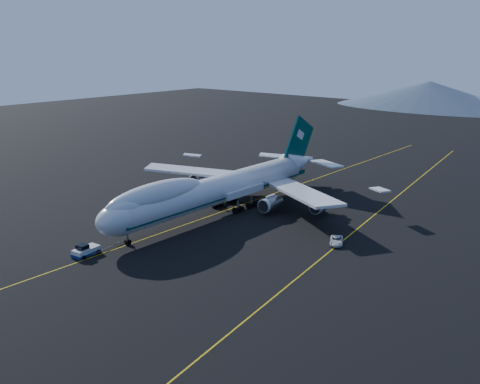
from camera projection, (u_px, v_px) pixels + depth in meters
The scene contains 6 objects.
ground at pixel (219, 213), 123.63m from camera, with size 500.00×500.00×0.00m, color black.
taxiway_line_main at pixel (219, 213), 123.63m from camera, with size 0.25×220.00×0.01m, color #C5A60B.
taxiway_line_side at pixel (357, 230), 112.46m from camera, with size 0.25×200.00×0.01m, color #C5A60B.
boeing_747 at pixel (219, 188), 122.09m from camera, with size 59.62×72.43×19.37m.
pushback_tug at pixel (86, 252), 98.76m from camera, with size 3.39×5.38×2.23m.
service_van at pixel (336, 241), 104.18m from camera, with size 2.41×5.22×1.45m, color silver.
Camera 1 is at (79.33, -87.16, 37.97)m, focal length 40.00 mm.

